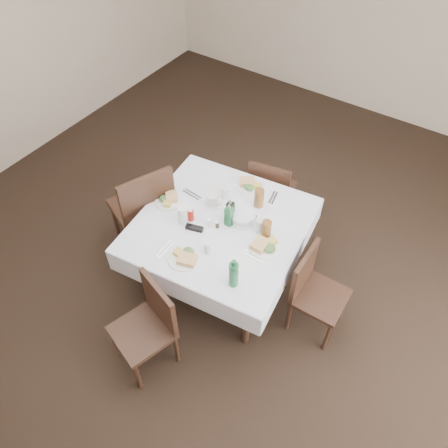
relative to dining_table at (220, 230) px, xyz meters
name	(u,v)px	position (x,y,z in m)	size (l,w,h in m)	color
ground_plane	(219,282)	(0.01, -0.05, -0.68)	(7.00, 7.00, 0.00)	black
room_shell	(217,130)	(0.01, -0.05, 1.03)	(6.04, 7.04, 2.80)	beige
dining_table	(220,230)	(0.00, 0.00, 0.00)	(1.47, 1.47, 0.76)	black
chair_north	(270,190)	(0.01, 0.84, -0.20)	(0.47, 0.47, 0.84)	black
chair_south	(150,321)	(-0.02, -0.90, -0.19)	(0.51, 0.51, 0.86)	black
chair_east	(313,288)	(0.85, 0.05, -0.21)	(0.40, 0.40, 0.83)	black
chair_west	(145,207)	(-0.76, -0.09, -0.09)	(0.65, 0.65, 1.04)	black
meal_north	(250,185)	(-0.03, 0.50, 0.10)	(0.25, 0.25, 0.05)	white
meal_south	(186,257)	(-0.01, -0.44, 0.10)	(0.26, 0.26, 0.06)	white
meal_east	(265,246)	(0.43, -0.02, 0.10)	(0.26, 0.26, 0.06)	white
meal_west	(169,200)	(-0.51, -0.03, 0.10)	(0.23, 0.23, 0.05)	white
side_plate_a	(218,190)	(-0.23, 0.31, 0.09)	(0.18, 0.18, 0.01)	white
side_plate_b	(239,263)	(0.34, -0.26, 0.09)	(0.17, 0.17, 0.01)	white
water_n	(225,193)	(-0.14, 0.27, 0.14)	(0.06, 0.06, 0.11)	silver
water_s	(208,247)	(0.09, -0.30, 0.14)	(0.06, 0.06, 0.12)	silver
water_e	(260,226)	(0.31, 0.10, 0.15)	(0.07, 0.07, 0.13)	silver
water_w	(183,215)	(-0.27, -0.14, 0.15)	(0.08, 0.08, 0.15)	silver
iced_tea_a	(259,198)	(0.15, 0.35, 0.17)	(0.08, 0.08, 0.17)	brown
iced_tea_b	(266,229)	(0.37, 0.09, 0.16)	(0.08, 0.08, 0.16)	brown
bread_basket	(243,217)	(0.13, 0.13, 0.12)	(0.23, 0.23, 0.08)	silver
oil_cruet_dark	(230,210)	(0.03, 0.09, 0.17)	(0.05, 0.05, 0.22)	black
oil_cruet_green	(229,216)	(0.06, 0.03, 0.18)	(0.06, 0.06, 0.23)	#185E2F
ketchup_bottle	(190,214)	(-0.23, -0.10, 0.14)	(0.06, 0.06, 0.13)	#AB1810
salt_shaker	(209,223)	(-0.06, -0.07, 0.12)	(0.03, 0.03, 0.07)	white
pepper_shaker	(217,224)	(0.00, -0.05, 0.11)	(0.03, 0.03, 0.07)	#3A2C1B
coffee_mug	(212,201)	(-0.18, 0.14, 0.13)	(0.16, 0.14, 0.11)	white
sunglasses	(194,228)	(-0.14, -0.17, 0.10)	(0.15, 0.08, 0.03)	black
green_bottle	(234,274)	(0.41, -0.44, 0.20)	(0.07, 0.07, 0.27)	#185E2F
sugar_caddy	(255,245)	(0.36, -0.06, 0.10)	(0.09, 0.07, 0.04)	white
cutlery_n	(273,198)	(0.21, 0.50, 0.08)	(0.07, 0.16, 0.01)	silver
cutlery_s	(165,250)	(-0.20, -0.47, 0.08)	(0.05, 0.19, 0.01)	silver
cutlery_e	(253,256)	(0.39, -0.14, 0.08)	(0.18, 0.05, 0.01)	silver
cutlery_w	(192,195)	(-0.39, 0.14, 0.08)	(0.19, 0.06, 0.01)	silver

